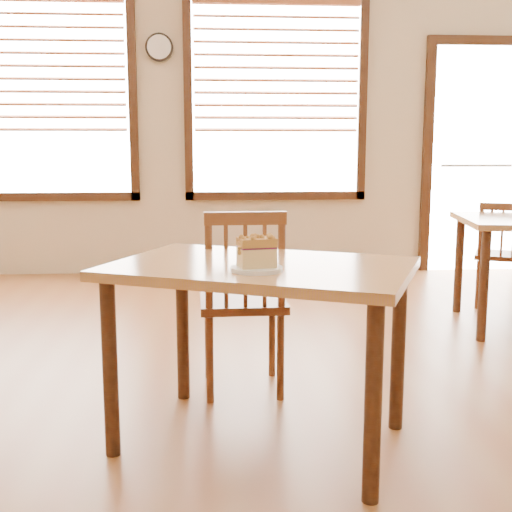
% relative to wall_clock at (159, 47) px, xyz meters
% --- Properties ---
extents(ground, '(8.00, 8.00, 0.00)m').
position_rel_wall_clock_xyz_m(ground, '(0.80, -3.96, -2.15)').
color(ground, brown).
extents(window_left, '(1.76, 0.10, 1.96)m').
position_rel_wall_clock_xyz_m(window_left, '(-1.10, 0.01, -0.34)').
color(window_left, white).
rests_on(window_left, room_shell).
extents(window_right, '(1.76, 0.10, 1.96)m').
position_rel_wall_clock_xyz_m(window_right, '(1.10, 0.01, -0.34)').
color(window_right, white).
rests_on(window_right, room_shell).
extents(entry_door, '(1.08, 0.06, 2.29)m').
position_rel_wall_clock_xyz_m(entry_door, '(3.10, 0.02, -0.95)').
color(entry_door, white).
rests_on(entry_door, ground).
extents(wall_clock, '(0.26, 0.05, 0.26)m').
position_rel_wall_clock_xyz_m(wall_clock, '(0.00, 0.00, 0.00)').
color(wall_clock, black).
rests_on(wall_clock, room_shell).
extents(cafe_table_main, '(1.38, 1.18, 0.75)m').
position_rel_wall_clock_xyz_m(cafe_table_main, '(0.68, -3.75, -1.50)').
color(cafe_table_main, '#A56940').
rests_on(cafe_table_main, ground).
extents(cafe_chair_main, '(0.43, 0.43, 0.93)m').
position_rel_wall_clock_xyz_m(cafe_chair_main, '(0.63, -3.19, -1.68)').
color(cafe_chair_main, '#562A17').
rests_on(cafe_chair_main, ground).
extents(cafe_chair_second, '(0.50, 0.50, 0.82)m').
position_rel_wall_clock_xyz_m(cafe_chair_second, '(2.68, -1.56, -1.73)').
color(cafe_chair_second, '#562A17').
rests_on(cafe_chair_second, ground).
extents(plate, '(0.20, 0.20, 0.02)m').
position_rel_wall_clock_xyz_m(plate, '(0.65, -3.91, -1.39)').
color(plate, white).
rests_on(plate, cafe_table_main).
extents(cake_slice, '(0.16, 0.13, 0.13)m').
position_rel_wall_clock_xyz_m(cake_slice, '(0.65, -3.91, -1.32)').
color(cake_slice, '#DBC87B').
rests_on(cake_slice, plate).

